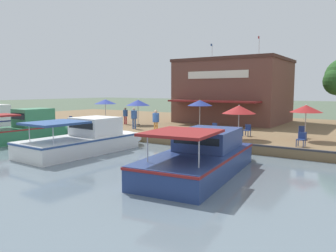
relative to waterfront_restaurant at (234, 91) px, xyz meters
name	(u,v)px	position (x,y,z in m)	size (l,w,h in m)	color
ground_plane	(139,143)	(13.80, -1.77, -3.85)	(220.00, 220.00, 0.00)	#4C5B47
quay_deck	(206,126)	(2.80, -1.77, -3.55)	(22.00, 56.00, 0.60)	brown
quay_edge_fender	(140,134)	(13.70, -1.77, -3.20)	(0.20, 50.40, 0.10)	#2D2D33
waterfront_restaurant	(234,91)	(0.00, 0.00, 0.00)	(10.25, 10.56, 8.69)	brown
patio_umbrella_mid_patio_left	(138,103)	(8.14, -6.39, -1.11)	(2.26, 2.26, 2.45)	#B7B7B7
patio_umbrella_far_corner	(239,109)	(11.60, 5.17, -1.22)	(2.27, 2.27, 2.35)	#B7B7B7
patio_umbrella_mid_patio_right	(105,102)	(8.80, -10.07, -1.07)	(2.20, 2.20, 2.46)	#B7B7B7
patio_umbrella_near_quay_edge	(200,103)	(8.59, 0.57, -0.97)	(2.07, 2.07, 2.56)	#B7B7B7
patio_umbrella_back_row	(306,109)	(9.73, 9.10, -1.13)	(2.08, 2.08, 2.40)	#B7B7B7
cafe_chair_mid_patio	(70,120)	(11.95, -11.73, -2.77)	(0.46, 0.46, 0.85)	navy
cafe_chair_beside_entrance	(214,128)	(10.30, 2.67, -2.77)	(0.53, 0.53, 0.85)	navy
cafe_chair_under_first_umbrella	(302,131)	(8.80, 8.76, -2.77)	(0.60, 0.60, 0.85)	navy
cafe_chair_back_row_seat	(301,139)	(12.43, 9.42, -2.77)	(0.47, 0.47, 0.85)	navy
cafe_chair_facing_river	(247,130)	(9.90, 5.18, -2.77)	(0.49, 0.49, 0.85)	navy
person_near_entrance	(125,114)	(8.43, -7.75, -2.24)	(0.46, 0.46, 1.62)	#B23338
person_at_quay_edge	(156,119)	(12.25, -1.33, -2.10)	(0.51, 0.51, 1.80)	orange
person_mid_patio	(134,115)	(10.96, -4.58, -2.09)	(0.52, 0.52, 1.83)	#2D5193
motorboat_nearest_quay	(30,129)	(17.80, -9.31, -2.91)	(7.44, 2.68, 2.43)	#287047
motorboat_distant_upstream	(205,155)	(18.87, 6.36, -3.03)	(9.29, 4.07, 2.20)	navy
motorboat_far_downstream	(91,139)	(18.33, -2.08, -3.03)	(8.79, 3.44, 2.12)	white
tree_downstream_bank	(232,80)	(-2.42, -1.15, 1.22)	(5.05, 4.81, 7.00)	brown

